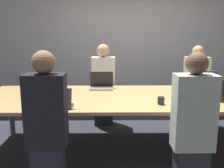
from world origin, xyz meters
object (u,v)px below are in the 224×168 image
Objects in this scene: laptop_far_right at (208,83)px; laptop_near_left at (57,102)px; bottle_near_right at (222,93)px; person_far_midleft at (103,86)px; person_near_midright at (193,125)px; laptop_far_midleft at (102,84)px; laptop_near_midright at (185,101)px; stapler at (176,97)px; laptop_far_left at (46,84)px; person_far_right at (196,87)px; cup_near_midright at (161,101)px; cup_far_right at (192,86)px; person_near_left at (47,123)px; cup_near_left at (34,104)px.

laptop_far_right is 2.37m from laptop_near_left.
bottle_near_right is 0.19× the size of person_far_midleft.
laptop_far_midleft is (-0.95, 1.48, 0.14)m from person_near_midright.
laptop_near_midright reaches higher than stapler.
laptop_far_right reaches higher than laptop_near_left.
laptop_far_left is 0.25× the size of person_far_right.
cup_near_midright is at bearing -62.59° from person_far_midleft.
cup_far_right is (-0.13, 0.74, -0.07)m from bottle_near_right.
person_far_midleft reaches higher than bottle_near_right.
person_far_midleft is at bearing 158.13° from cup_far_right.
person_near_left is 1.70m from stapler.
person_far_midleft reaches higher than person_far_right.
cup_far_right is 1.48m from person_far_midleft.
person_near_midright reaches higher than cup_near_left.
laptop_near_left is 1.61m from person_far_midleft.
cup_near_midright is at bearing -158.47° from person_near_left.
person_near_midright reaches higher than cup_near_midright.
cup_near_left is (-1.75, -0.03, -0.02)m from laptop_near_midright.
bottle_near_right is 0.20× the size of person_far_right.
laptop_near_midright is 0.24× the size of person_far_right.
laptop_far_right is 0.22× the size of person_far_midleft.
cup_near_midright is (1.61, -0.96, -0.02)m from laptop_far_left.
bottle_near_right is 0.79m from cup_near_midright.
laptop_far_midleft reaches higher than cup_far_right.
laptop_near_midright is 3.65× the size of cup_near_midright.
person_far_right reaches higher than bottle_near_right.
laptop_near_midright is 0.47m from person_near_midright.
bottle_near_right is at bearing -163.69° from person_near_left.
bottle_near_right is 2.00m from laptop_near_left.
laptop_far_right reaches higher than laptop_near_midright.
laptop_far_right is 0.92m from stapler.
person_near_midright reaches higher than person_far_right.
person_near_midright is (-0.56, -0.65, -0.18)m from bottle_near_right.
laptop_far_left is 1.99m from stapler.
laptop_near_midright is 1.48m from laptop_near_left.
person_near_left is (-2.03, -0.59, -0.17)m from bottle_near_right.
laptop_near_left reaches higher than cup_far_right.
stapler is at bearing 161.14° from bottle_near_right.
laptop_far_left reaches higher than cup_near_left.
laptop_near_left is 0.23× the size of person_near_left.
cup_near_midright is at bearing -135.20° from laptop_far_right.
cup_near_midright reaches higher than stapler.
laptop_far_right is (0.65, 1.01, 0.00)m from laptop_near_midright.
laptop_near_midright is 1.44m from laptop_far_midleft.
laptop_far_left is 2.16m from laptop_near_midright.
laptop_far_midleft is at bearing 128.50° from cup_near_midright.
bottle_near_right is 0.82m from laptop_far_right.
laptop_far_left is 2.37m from person_near_midright.
laptop_near_midright is at bearing -29.50° from laptop_far_left.
person_far_midleft is at bearing 117.41° from cup_near_midright.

